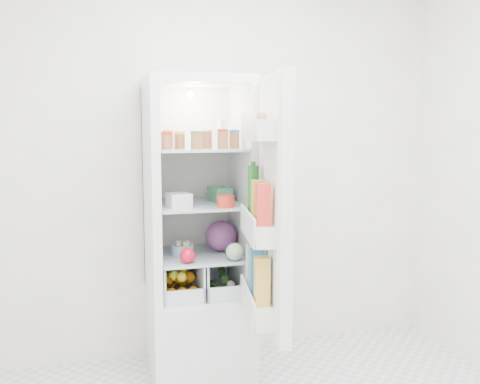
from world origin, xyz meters
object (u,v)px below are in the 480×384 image
object	(u,v)px
refrigerator	(197,264)
fridge_door	(269,211)
mushroom_bowl	(182,250)
red_cabbage	(221,236)

from	to	relation	value
refrigerator	fridge_door	xyz separation A→B (m)	(0.26, -0.64, 0.43)
refrigerator	mushroom_bowl	distance (m)	0.16
mushroom_bowl	fridge_door	distance (m)	0.74
mushroom_bowl	red_cabbage	bearing A→B (deg)	7.14
red_cabbage	fridge_door	distance (m)	0.66
refrigerator	red_cabbage	bearing A→B (deg)	-12.02
red_cabbage	mushroom_bowl	xyz separation A→B (m)	(-0.25, -0.03, -0.07)
red_cabbage	mushroom_bowl	world-z (taller)	red_cabbage
refrigerator	red_cabbage	distance (m)	0.23
red_cabbage	mushroom_bowl	bearing A→B (deg)	-172.86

